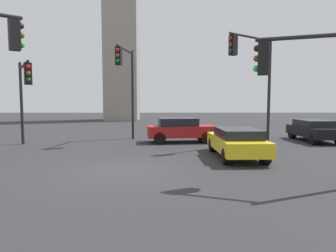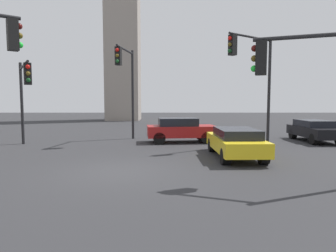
# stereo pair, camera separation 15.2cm
# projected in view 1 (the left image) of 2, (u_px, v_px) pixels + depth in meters

# --- Properties ---
(ground_plane) EXTENTS (103.03, 103.03, 0.00)m
(ground_plane) POSITION_uv_depth(u_px,v_px,m) (121.00, 172.00, 10.50)
(ground_plane) COLOR #2D2D30
(traffic_light_0) EXTENTS (2.77, 2.04, 5.94)m
(traffic_light_0) POSITION_uv_depth(u_px,v_px,m) (253.00, 67.00, 15.67)
(traffic_light_0) COLOR black
(traffic_light_0) RESTS_ON ground_plane
(traffic_light_1) EXTENTS (0.71, 3.13, 5.69)m
(traffic_light_1) POSITION_uv_depth(u_px,v_px,m) (126.00, 75.00, 17.95)
(traffic_light_1) COLOR black
(traffic_light_1) RESTS_ON ground_plane
(traffic_light_2) EXTENTS (2.58, 1.10, 4.64)m
(traffic_light_2) POSITION_uv_depth(u_px,v_px,m) (304.00, 75.00, 8.62)
(traffic_light_2) COLOR black
(traffic_light_2) RESTS_ON ground_plane
(traffic_light_3) EXTENTS (2.16, 3.50, 4.62)m
(traffic_light_3) POSITION_uv_depth(u_px,v_px,m) (24.00, 85.00, 15.25)
(traffic_light_3) COLOR black
(traffic_light_3) RESTS_ON ground_plane
(car_2) EXTENTS (1.94, 4.44, 1.29)m
(car_2) POSITION_uv_depth(u_px,v_px,m) (236.00, 142.00, 13.06)
(car_2) COLOR yellow
(car_2) RESTS_ON ground_plane
(car_3) EXTENTS (4.18, 2.16, 1.46)m
(car_3) POSITION_uv_depth(u_px,v_px,m) (181.00, 129.00, 17.85)
(car_3) COLOR maroon
(car_3) RESTS_ON ground_plane
(car_4) EXTENTS (1.88, 4.10, 1.30)m
(car_4) POSITION_uv_depth(u_px,v_px,m) (314.00, 130.00, 18.31)
(car_4) COLOR black
(car_4) RESTS_ON ground_plane
(skyline_tower) EXTENTS (4.10, 4.10, 24.89)m
(skyline_tower) POSITION_uv_depth(u_px,v_px,m) (121.00, 21.00, 37.36)
(skyline_tower) COLOR gray
(skyline_tower) RESTS_ON ground_plane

